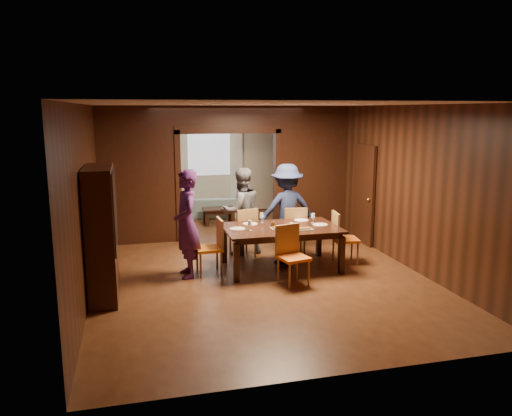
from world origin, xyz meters
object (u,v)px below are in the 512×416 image
object	(u,v)px
coffee_table	(219,216)
chair_right	(346,238)
hutch	(102,233)
chair_far_r	(294,230)
sofa	(215,207)
chair_near	(294,256)
chair_left	(209,247)
dining_table	(281,247)
chair_far_l	(243,232)
person_grey	(241,211)
person_navy	(287,209)
person_purple	(187,224)

from	to	relation	value
coffee_table	chair_right	size ratio (longest dim) A/B	0.82
chair_right	hutch	world-z (taller)	hutch
chair_right	chair_far_r	world-z (taller)	same
sofa	chair_near	xyz separation A→B (m)	(0.39, -5.51, 0.22)
sofa	chair_far_r	world-z (taller)	chair_far_r
chair_far_r	chair_near	size ratio (longest dim) A/B	1.00
chair_left	chair_near	bearing A→B (deg)	52.94
dining_table	coffee_table	world-z (taller)	dining_table
chair_right	chair_far_l	xyz separation A→B (m)	(-1.76, 0.88, 0.00)
person_grey	sofa	xyz separation A→B (m)	(0.05, 3.56, -0.59)
person_navy	sofa	distance (m)	3.86
chair_far_r	chair_near	bearing A→B (deg)	79.69
person_purple	coffee_table	world-z (taller)	person_purple
person_purple	chair_left	distance (m)	0.58
chair_left	chair_far_l	world-z (taller)	same
chair_far_l	chair_far_r	world-z (taller)	same
person_purple	sofa	xyz separation A→B (m)	(1.23, 4.67, -0.65)
chair_near	chair_far_l	bearing A→B (deg)	91.02
person_grey	person_navy	distance (m)	0.90
chair_left	chair_near	xyz separation A→B (m)	(1.25, -0.87, 0.00)
coffee_table	hutch	size ratio (longest dim) A/B	0.40
dining_table	chair_left	distance (m)	1.31
person_navy	coffee_table	world-z (taller)	person_navy
person_navy	chair_far_r	distance (m)	0.44
person_purple	chair_far_l	size ratio (longest dim) A/B	1.90
sofa	chair_near	distance (m)	5.53
chair_right	chair_near	xyz separation A→B (m)	(-1.31, -0.88, 0.00)
sofa	chair_right	xyz separation A→B (m)	(1.70, -4.63, 0.22)
person_grey	dining_table	world-z (taller)	person_grey
chair_right	dining_table	bearing A→B (deg)	97.06
chair_far_r	hutch	xyz separation A→B (m)	(-3.52, -1.51, 0.52)
person_grey	chair_left	distance (m)	1.40
person_purple	chair_right	world-z (taller)	person_purple
person_navy	chair_far_l	world-z (taller)	person_navy
person_purple	sofa	distance (m)	4.87
coffee_table	person_navy	bearing A→B (deg)	-73.12
person_purple	chair_far_l	distance (m)	1.55
hutch	chair_near	bearing A→B (deg)	-3.17
dining_table	chair_right	xyz separation A→B (m)	(1.25, -0.01, 0.10)
chair_far_l	person_navy	bearing A→B (deg)	166.39
sofa	dining_table	xyz separation A→B (m)	(0.45, -4.63, 0.11)
chair_far_l	person_grey	bearing A→B (deg)	-110.63
coffee_table	chair_left	bearing A→B (deg)	-102.31
person_grey	person_navy	world-z (taller)	person_navy
person_purple	person_grey	xyz separation A→B (m)	(1.19, 1.11, -0.06)
person_purple	chair_near	bearing A→B (deg)	58.26
coffee_table	chair_near	distance (m)	4.69
chair_left	person_navy	bearing A→B (deg)	116.45
sofa	person_navy	bearing A→B (deg)	109.38
chair_near	coffee_table	bearing A→B (deg)	81.75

